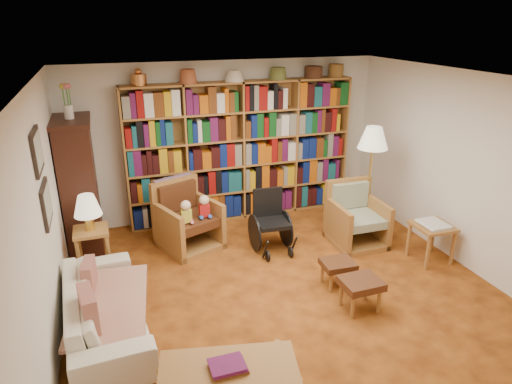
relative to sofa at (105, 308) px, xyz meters
name	(u,v)px	position (x,y,z in m)	size (l,w,h in m)	color
floor	(283,290)	(2.05, 0.10, -0.28)	(5.00, 5.00, 0.00)	#AE5C1A
ceiling	(289,80)	(2.05, 0.10, 2.22)	(5.00, 5.00, 0.00)	white
wall_back	(227,141)	(2.05, 2.60, 0.97)	(5.00, 5.00, 0.00)	silver
wall_front	(436,331)	(2.05, -2.40, 0.97)	(5.00, 5.00, 0.00)	silver
wall_left	(43,225)	(-0.45, 0.10, 0.97)	(5.00, 5.00, 0.00)	silver
wall_right	(466,172)	(4.55, 0.10, 0.97)	(5.00, 5.00, 0.00)	silver
bookshelf	(242,147)	(2.25, 2.43, 0.89)	(3.60, 0.30, 2.42)	#A46E33
curio_cabinet	(79,184)	(-0.20, 2.10, 0.67)	(0.50, 0.95, 2.40)	#32170D
framed_pictures	(42,178)	(-0.43, 0.40, 1.34)	(0.03, 0.52, 0.97)	black
sofa	(105,308)	(0.00, 0.00, 0.00)	(0.75, 1.92, 0.56)	beige
sofa_throw	(110,305)	(0.05, 0.00, 0.02)	(0.75, 1.39, 0.04)	beige
cushion_left	(90,279)	(-0.13, 0.35, 0.17)	(0.11, 0.35, 0.35)	maroon
cushion_right	(90,316)	(-0.13, -0.35, 0.17)	(0.13, 0.41, 0.41)	maroon
side_table_lamp	(92,240)	(-0.10, 1.30, 0.17)	(0.43, 0.43, 0.61)	#A46E33
table_lamp	(87,207)	(-0.10, 1.30, 0.64)	(0.34, 0.34, 0.46)	gold
armchair_leather	(187,219)	(1.19, 1.69, 0.11)	(1.04, 1.03, 0.97)	#A46E33
armchair_sage	(354,219)	(3.51, 1.00, 0.06)	(0.73, 0.76, 0.90)	#A46E33
wheelchair	(271,223)	(2.28, 1.18, 0.12)	(0.50, 0.70, 0.87)	black
floor_lamp	(373,142)	(3.85, 1.21, 1.14)	(0.44, 0.44, 1.65)	gold
side_table_papers	(432,231)	(4.20, 0.15, 0.16)	(0.49, 0.49, 0.56)	#A46E33
footstool_a	(338,266)	(2.72, 0.00, -0.01)	(0.41, 0.35, 0.33)	#502A15
footstool_b	(361,285)	(2.72, -0.52, 0.03)	(0.45, 0.38, 0.38)	#502A15
coffee_table	(229,374)	(0.93, -1.47, 0.14)	(1.21, 0.78, 0.53)	#A46E33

